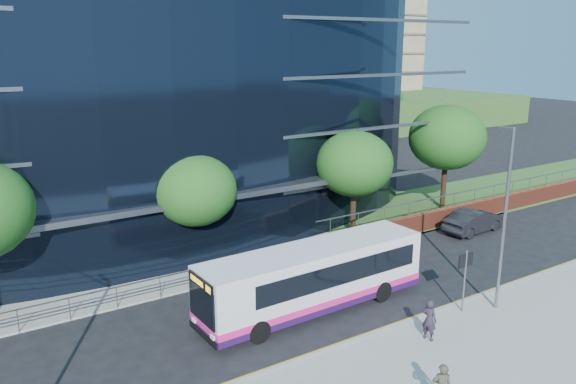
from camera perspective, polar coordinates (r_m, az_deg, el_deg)
ground at (r=24.27m, az=7.15°, el=-13.37°), size 200.00×200.00×0.00m
pavement_near at (r=21.21m, az=16.28°, el=-18.16°), size 80.00×8.00×0.15m
kerb at (r=23.57m, az=8.76°, el=-14.11°), size 80.00×0.25×0.16m
yellow_line_outer at (r=23.74m, az=8.42°, el=-14.08°), size 80.00×0.08×0.01m
yellow_line_inner at (r=23.84m, az=8.18°, el=-13.94°), size 80.00×0.08×0.01m
far_forecourt at (r=30.57m, az=-15.43°, el=-7.58°), size 50.00×8.00×0.10m
grass_verge at (r=48.09m, az=20.89°, el=0.15°), size 36.00×8.00×0.12m
glass_office at (r=38.56m, az=-17.92°, el=9.01°), size 44.00×23.10×16.00m
retaining_wall at (r=42.72m, az=21.70°, el=-0.93°), size 34.00×0.40×2.11m
guard_railings at (r=26.23m, az=-17.04°, el=-9.71°), size 24.00×0.05×1.10m
apartment_block at (r=86.66m, az=-0.80°, el=14.58°), size 60.00×42.00×30.00m
street_sign at (r=25.33m, az=17.56°, el=-7.37°), size 0.85×0.09×2.80m
tree_far_b at (r=28.89m, az=-9.42°, el=0.16°), size 4.29×4.29×6.05m
tree_far_c at (r=33.53m, az=6.76°, el=2.86°), size 4.62×4.62×6.51m
tree_far_d at (r=40.32m, az=15.85°, el=5.35°), size 5.28×5.28×7.44m
tree_dist_e at (r=68.21m, az=1.22°, el=9.00°), size 4.62×4.62×6.51m
tree_dist_f at (r=79.73m, az=10.10°, el=9.38°), size 4.29×4.29×6.05m
streetlight_east at (r=25.40m, az=21.15°, el=-2.15°), size 0.15×0.77×8.00m
city_bus at (r=24.87m, az=2.78°, el=-8.60°), size 10.81×2.74×2.91m
parked_car at (r=36.91m, az=18.37°, el=-2.80°), size 4.56×1.87×1.47m
pedestrian at (r=23.11m, az=14.16°, el=-12.48°), size 0.55×0.70×1.68m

